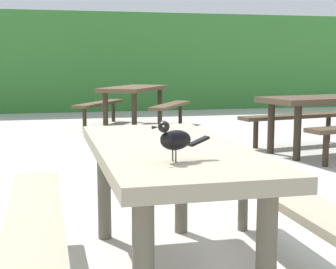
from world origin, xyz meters
TOP-DOWN VIEW (x-y plane):
  - ground_plane at (0.00, 0.00)m, footprint 60.00×60.00m
  - hedge_wall at (0.00, 10.15)m, footprint 28.00×1.35m
  - picnic_table_foreground at (-0.23, -0.24)m, footprint 1.69×1.80m
  - bird_grackle at (-0.31, -0.71)m, footprint 0.28×0.12m
  - picnic_table_mid_right at (0.69, 6.43)m, footprint 2.31×2.32m
  - picnic_table_far_centre at (2.70, 3.11)m, footprint 2.01×1.98m

SIDE VIEW (x-z plane):
  - ground_plane at x=0.00m, z-range 0.00..0.00m
  - picnic_table_foreground at x=-0.23m, z-range 0.19..0.93m
  - picnic_table_mid_right at x=0.69m, z-range 0.19..0.93m
  - picnic_table_far_centre at x=2.70m, z-range 0.19..0.93m
  - bird_grackle at x=-0.31m, z-range 0.75..0.94m
  - hedge_wall at x=0.00m, z-range 0.00..2.38m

